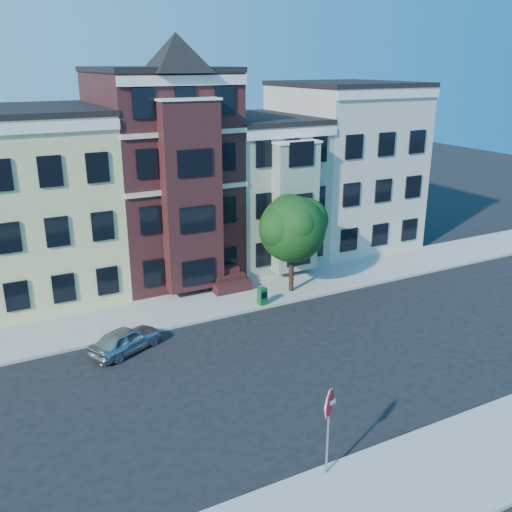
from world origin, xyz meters
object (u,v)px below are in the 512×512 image
stop_sign (328,427)px  parked_car (126,340)px  newspaper_box (262,296)px  street_tree (292,233)px

stop_sign → parked_car: bearing=89.9°
newspaper_box → stop_sign: size_ratio=0.28×
parked_car → stop_sign: stop_sign is taller
parked_car → stop_sign: bearing=171.9°
newspaper_box → stop_sign: stop_sign is taller
street_tree → stop_sign: 15.36m
newspaper_box → street_tree: bearing=17.2°
street_tree → stop_sign: (-6.93, -13.60, -1.71)m
street_tree → newspaper_box: 3.91m
stop_sign → newspaper_box: bearing=53.6°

